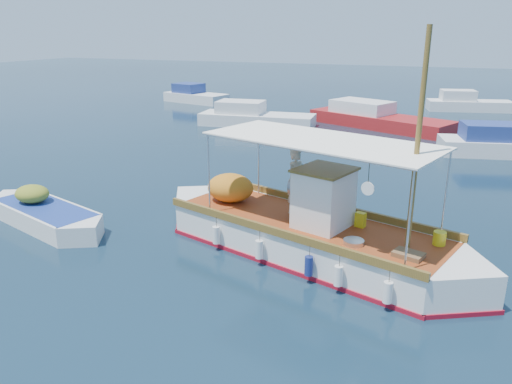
% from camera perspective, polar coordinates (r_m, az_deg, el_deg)
% --- Properties ---
extents(ground, '(160.00, 160.00, 0.00)m').
position_cam_1_polar(ground, '(14.71, 5.04, -6.51)').
color(ground, black).
rests_on(ground, ground).
extents(fishing_caique, '(10.10, 4.93, 6.43)m').
position_cam_1_polar(fishing_caique, '(14.32, 5.53, -4.75)').
color(fishing_caique, white).
rests_on(fishing_caique, ground).
extents(dinghy, '(5.44, 2.73, 1.39)m').
position_cam_1_polar(dinghy, '(17.76, -22.99, -2.52)').
color(dinghy, white).
rests_on(dinghy, ground).
extents(bg_boat_nw, '(7.76, 3.22, 1.80)m').
position_cam_1_polar(bg_boat_nw, '(33.50, -0.28, 8.44)').
color(bg_boat_nw, silver).
rests_on(bg_boat_nw, ground).
extents(bg_boat_n, '(9.85, 6.40, 1.80)m').
position_cam_1_polar(bg_boat_n, '(34.03, 13.53, 8.09)').
color(bg_boat_n, maroon).
rests_on(bg_boat_n, ground).
extents(bg_boat_ne, '(6.90, 3.66, 1.80)m').
position_cam_1_polar(bg_boat_ne, '(28.41, 26.44, 4.79)').
color(bg_boat_ne, silver).
rests_on(bg_boat_ne, ground).
extents(bg_boat_far_w, '(6.16, 3.58, 1.80)m').
position_cam_1_polar(bg_boat_far_w, '(44.96, -7.03, 10.78)').
color(bg_boat_far_w, silver).
rests_on(bg_boat_far_w, ground).
extents(bg_boat_far_n, '(6.59, 3.40, 1.80)m').
position_cam_1_polar(bg_boat_far_n, '(43.14, 22.94, 9.20)').
color(bg_boat_far_n, silver).
rests_on(bg_boat_far_n, ground).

